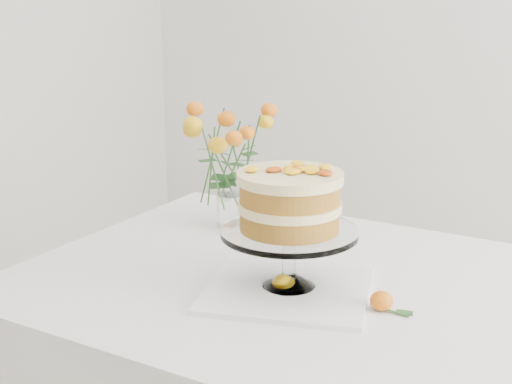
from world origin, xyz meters
TOP-DOWN VIEW (x-y plane):
  - table at (0.00, 0.00)m, footprint 1.43×0.93m
  - napkin at (-0.11, -0.07)m, footprint 0.41×0.41m
  - cake_stand at (-0.11, -0.07)m, footprint 0.28×0.28m
  - rose_vase at (-0.43, 0.22)m, footprint 0.26×0.26m
  - loose_rose_near at (-0.11, -0.08)m, footprint 0.08×0.04m
  - loose_rose_far at (0.09, -0.06)m, footprint 0.08×0.05m
  - stray_petal_a at (-0.12, -0.10)m, footprint 0.03×0.02m
  - stray_petal_b at (-0.02, -0.14)m, footprint 0.03×0.02m
  - stray_petal_c at (0.02, -0.18)m, footprint 0.03×0.02m
  - stray_petal_d at (-0.26, -0.05)m, footprint 0.03×0.02m

SIDE VIEW (x-z plane):
  - table at x=0.00m, z-range 0.30..1.05m
  - stray_petal_a at x=-0.12m, z-range 0.76..0.76m
  - stray_petal_b at x=-0.02m, z-range 0.76..0.76m
  - stray_petal_c at x=0.02m, z-range 0.76..0.76m
  - stray_petal_d at x=-0.26m, z-range 0.76..0.76m
  - napkin at x=-0.11m, z-range 0.76..0.77m
  - loose_rose_near at x=-0.11m, z-range 0.76..0.79m
  - loose_rose_far at x=0.09m, z-range 0.76..0.79m
  - cake_stand at x=-0.11m, z-range 0.81..1.06m
  - rose_vase at x=-0.43m, z-range 0.79..1.14m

